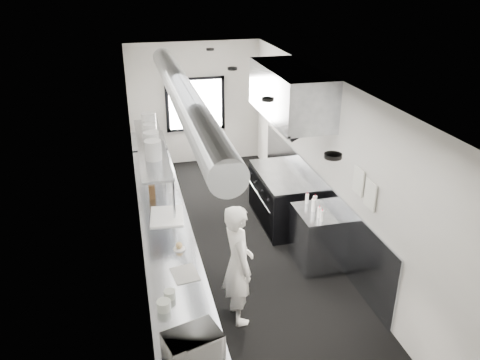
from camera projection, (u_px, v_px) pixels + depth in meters
floor at (235, 248)px, 7.96m from camera, size 3.00×8.00×0.01m
ceiling at (234, 81)px, 6.81m from camera, size 3.00×8.00×0.01m
wall_back at (195, 104)px, 10.93m from camera, size 3.00×0.02×2.80m
wall_front at (347, 360)px, 3.84m from camera, size 3.00×0.02×2.80m
wall_left at (136, 180)px, 7.07m from camera, size 0.02×8.00×2.80m
wall_right at (325, 162)px, 7.71m from camera, size 0.02×8.00×2.80m
wall_cladding at (314, 201)px, 8.32m from camera, size 0.03×5.50×1.10m
hvac_duct at (183, 94)px, 7.12m from camera, size 0.40×6.40×0.40m
service_window at (195, 104)px, 10.90m from camera, size 1.36×0.05×1.25m
exhaust_hood at (290, 93)px, 7.84m from camera, size 0.81×2.20×0.88m
prep_counter at (167, 250)px, 7.09m from camera, size 0.70×6.00×0.90m
pass_shelf at (152, 147)px, 7.96m from camera, size 0.45×3.00×0.68m
range at (282, 198)px, 8.61m from camera, size 0.88×1.60×0.94m
bottle_station at (317, 237)px, 7.41m from camera, size 0.65×0.80×0.90m
far_work_table at (150, 160)px, 10.37m from camera, size 0.70×1.20×0.90m
notice_sheet_a at (358, 181)px, 6.56m from camera, size 0.02×0.28×0.38m
notice_sheet_b at (370, 195)px, 6.27m from camera, size 0.02×0.28×0.38m
line_cook at (238, 264)px, 6.08m from camera, size 0.45×0.64×1.66m
microwave at (193, 346)px, 4.47m from camera, size 0.56×0.49×0.29m
deli_tub_a at (164, 305)px, 5.15m from camera, size 0.19×0.19×0.11m
deli_tub_b at (170, 294)px, 5.33m from camera, size 0.14×0.14×0.10m
newspaper at (185, 274)px, 5.76m from camera, size 0.35×0.41×0.01m
small_plate at (179, 249)px, 6.27m from camera, size 0.17×0.17×0.01m
pastry at (179, 245)px, 6.24m from camera, size 0.09×0.09×0.09m
cutting_board at (167, 216)px, 7.07m from camera, size 0.54×0.69×0.02m
knife_block at (152, 190)px, 7.65m from camera, size 0.10×0.21×0.23m
plate_stack_a at (153, 150)px, 7.30m from camera, size 0.34×0.34×0.30m
plate_stack_b at (152, 142)px, 7.62m from camera, size 0.31×0.31×0.32m
plate_stack_c at (150, 133)px, 8.05m from camera, size 0.29×0.29×0.31m
plate_stack_d at (149, 124)px, 8.40m from camera, size 0.25×0.25×0.38m
squeeze_bottle_a at (322, 216)px, 6.93m from camera, size 0.06×0.06×0.17m
squeeze_bottle_b at (319, 212)px, 7.02m from camera, size 0.06×0.06×0.17m
squeeze_bottle_c at (314, 205)px, 7.20m from camera, size 0.08×0.08×0.20m
squeeze_bottle_d at (315, 202)px, 7.32m from camera, size 0.08×0.08×0.19m
squeeze_bottle_e at (307, 199)px, 7.45m from camera, size 0.07×0.07×0.16m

